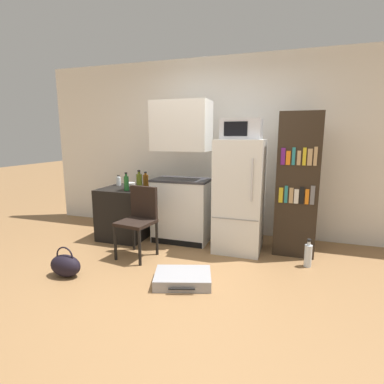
{
  "coord_description": "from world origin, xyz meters",
  "views": [
    {
      "loc": [
        1.03,
        -2.54,
        1.51
      ],
      "look_at": [
        -0.1,
        0.85,
        0.82
      ],
      "focal_mm": 28.0,
      "sensor_mm": 36.0,
      "label": 1
    }
  ],
  "objects_px": {
    "bookshelf": "(297,185)",
    "suitcase_large_flat": "(183,278)",
    "bottle_clear_short": "(119,181)",
    "bottle_amber_beer": "(146,180)",
    "bowl": "(130,184)",
    "microwave": "(242,129)",
    "handbag": "(65,265)",
    "bottle_olive_oil": "(139,181)",
    "side_table": "(126,212)",
    "refrigerator": "(240,196)",
    "bottle_green_tall": "(126,183)",
    "kitchen_hutch": "(182,179)",
    "chair": "(140,215)",
    "water_bottle_front": "(308,255)"
  },
  "relations": [
    {
      "from": "bowl",
      "to": "bookshelf",
      "type": "bearing_deg",
      "value": -1.0
    },
    {
      "from": "refrigerator",
      "to": "handbag",
      "type": "xyz_separation_m",
      "value": [
        -1.63,
        -1.4,
        -0.6
      ]
    },
    {
      "from": "bowl",
      "to": "refrigerator",
      "type": "bearing_deg",
      "value": -5.2
    },
    {
      "from": "handbag",
      "to": "microwave",
      "type": "bearing_deg",
      "value": 40.53
    },
    {
      "from": "kitchen_hutch",
      "to": "water_bottle_front",
      "type": "distance_m",
      "value": 1.9
    },
    {
      "from": "side_table",
      "to": "handbag",
      "type": "xyz_separation_m",
      "value": [
        0.05,
        -1.35,
        -0.25
      ]
    },
    {
      "from": "side_table",
      "to": "bottle_amber_beer",
      "type": "bearing_deg",
      "value": 46.06
    },
    {
      "from": "bookshelf",
      "to": "suitcase_large_flat",
      "type": "bearing_deg",
      "value": -130.31
    },
    {
      "from": "bottle_green_tall",
      "to": "bottle_amber_beer",
      "type": "relative_size",
      "value": 1.17
    },
    {
      "from": "refrigerator",
      "to": "suitcase_large_flat",
      "type": "bearing_deg",
      "value": -107.94
    },
    {
      "from": "side_table",
      "to": "bookshelf",
      "type": "bearing_deg",
      "value": 3.75
    },
    {
      "from": "bookshelf",
      "to": "bowl",
      "type": "bearing_deg",
      "value": 179.0
    },
    {
      "from": "bottle_clear_short",
      "to": "bottle_amber_beer",
      "type": "relative_size",
      "value": 0.73
    },
    {
      "from": "chair",
      "to": "handbag",
      "type": "distance_m",
      "value": 1.01
    },
    {
      "from": "bottle_clear_short",
      "to": "water_bottle_front",
      "type": "distance_m",
      "value": 2.86
    },
    {
      "from": "bottle_clear_short",
      "to": "bookshelf",
      "type": "bearing_deg",
      "value": 0.13
    },
    {
      "from": "handbag",
      "to": "bottle_amber_beer",
      "type": "bearing_deg",
      "value": 83.7
    },
    {
      "from": "microwave",
      "to": "bottle_amber_beer",
      "type": "xyz_separation_m",
      "value": [
        -1.46,
        0.19,
        -0.74
      ]
    },
    {
      "from": "handbag",
      "to": "water_bottle_front",
      "type": "relative_size",
      "value": 1.08
    },
    {
      "from": "bottle_olive_oil",
      "to": "side_table",
      "type": "bearing_deg",
      "value": 179.17
    },
    {
      "from": "bottle_clear_short",
      "to": "bottle_amber_beer",
      "type": "bearing_deg",
      "value": 10.56
    },
    {
      "from": "kitchen_hutch",
      "to": "handbag",
      "type": "xyz_separation_m",
      "value": [
        -0.8,
        -1.47,
        -0.78
      ]
    },
    {
      "from": "side_table",
      "to": "kitchen_hutch",
      "type": "bearing_deg",
      "value": 7.71
    },
    {
      "from": "microwave",
      "to": "handbag",
      "type": "height_order",
      "value": "microwave"
    },
    {
      "from": "handbag",
      "to": "kitchen_hutch",
      "type": "bearing_deg",
      "value": 61.46
    },
    {
      "from": "bottle_clear_short",
      "to": "refrigerator",
      "type": "bearing_deg",
      "value": -3.28
    },
    {
      "from": "chair",
      "to": "water_bottle_front",
      "type": "height_order",
      "value": "chair"
    },
    {
      "from": "bowl",
      "to": "microwave",
      "type": "bearing_deg",
      "value": -5.25
    },
    {
      "from": "kitchen_hutch",
      "to": "bottle_clear_short",
      "type": "relative_size",
      "value": 12.34
    },
    {
      "from": "refrigerator",
      "to": "microwave",
      "type": "xyz_separation_m",
      "value": [
        -0.0,
        -0.0,
        0.85
      ]
    },
    {
      "from": "bookshelf",
      "to": "bottle_clear_short",
      "type": "bearing_deg",
      "value": -179.87
    },
    {
      "from": "bottle_amber_beer",
      "to": "handbag",
      "type": "bearing_deg",
      "value": -96.3
    },
    {
      "from": "side_table",
      "to": "bottle_olive_oil",
      "type": "bearing_deg",
      "value": -0.83
    },
    {
      "from": "bottle_olive_oil",
      "to": "bottle_green_tall",
      "type": "bearing_deg",
      "value": -117.02
    },
    {
      "from": "bottle_olive_oil",
      "to": "bowl",
      "type": "height_order",
      "value": "bottle_olive_oil"
    },
    {
      "from": "microwave",
      "to": "bookshelf",
      "type": "height_order",
      "value": "bookshelf"
    },
    {
      "from": "kitchen_hutch",
      "to": "bowl",
      "type": "distance_m",
      "value": 0.89
    },
    {
      "from": "refrigerator",
      "to": "microwave",
      "type": "bearing_deg",
      "value": -108.35
    },
    {
      "from": "kitchen_hutch",
      "to": "microwave",
      "type": "distance_m",
      "value": 1.08
    },
    {
      "from": "bottle_amber_beer",
      "to": "bowl",
      "type": "xyz_separation_m",
      "value": [
        -0.25,
        -0.03,
        -0.07
      ]
    },
    {
      "from": "bottle_clear_short",
      "to": "bottle_olive_oil",
      "type": "distance_m",
      "value": 0.47
    },
    {
      "from": "handbag",
      "to": "bowl",
      "type": "bearing_deg",
      "value": 92.82
    },
    {
      "from": "bottle_amber_beer",
      "to": "suitcase_large_flat",
      "type": "height_order",
      "value": "bottle_amber_beer"
    },
    {
      "from": "refrigerator",
      "to": "bottle_clear_short",
      "type": "relative_size",
      "value": 9.15
    },
    {
      "from": "kitchen_hutch",
      "to": "bowl",
      "type": "height_order",
      "value": "kitchen_hutch"
    },
    {
      "from": "bottle_green_tall",
      "to": "bottle_olive_oil",
      "type": "relative_size",
      "value": 0.95
    },
    {
      "from": "bottle_olive_oil",
      "to": "bowl",
      "type": "distance_m",
      "value": 0.35
    },
    {
      "from": "handbag",
      "to": "bottle_clear_short",
      "type": "bearing_deg",
      "value": 99.33
    },
    {
      "from": "kitchen_hutch",
      "to": "suitcase_large_flat",
      "type": "height_order",
      "value": "kitchen_hutch"
    },
    {
      "from": "refrigerator",
      "to": "bowl",
      "type": "bearing_deg",
      "value": 174.8
    }
  ]
}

